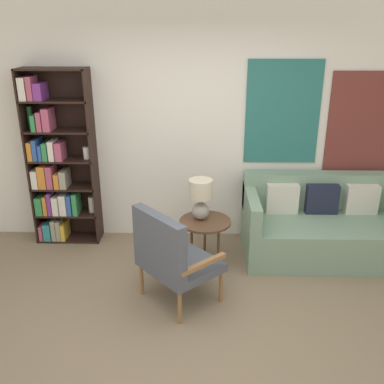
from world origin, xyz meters
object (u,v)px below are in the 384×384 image
bookshelf (56,165)px  couch (322,226)px  armchair (170,254)px  side_table (205,225)px  table_lamp (201,196)px

bookshelf → couch: size_ratio=1.15×
armchair → side_table: armchair is taller
armchair → couch: size_ratio=0.53×
couch → table_lamp: (-1.38, -0.24, 0.45)m
couch → table_lamp: bearing=-170.3°
side_table → couch: bearing=12.0°
bookshelf → side_table: bookshelf is taller
armchair → side_table: (0.33, 0.71, -0.05)m
bookshelf → armchair: size_ratio=2.16×
bookshelf → side_table: bearing=-18.3°
bookshelf → table_lamp: size_ratio=4.60×
side_table → table_lamp: bearing=138.3°
couch → bookshelf: bearing=174.6°
armchair → couch: 1.94m
bookshelf → side_table: size_ratio=3.71×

